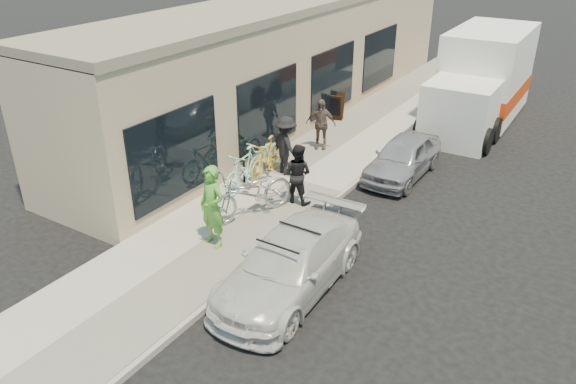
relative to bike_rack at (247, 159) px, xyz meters
The scene contains 17 objects.
ground 3.98m from the bike_rack, 36.97° to the right, with size 120.00×120.00×0.00m, color black.
sidewalk 1.45m from the bike_rack, 29.93° to the left, with size 3.00×34.00×0.15m, color #A29D92.
curb 2.83m from the bike_rack, 13.61° to the left, with size 0.12×34.00×0.13m, color gray.
storefront 6.18m from the bike_rack, 110.57° to the left, with size 3.60×20.00×4.22m.
bike_rack is the anchor object (origin of this frame).
sandwich_board 5.70m from the bike_rack, 92.57° to the left, with size 0.69×0.69×0.94m.
sedan_white 5.12m from the bike_rack, 44.26° to the right, with size 1.84×4.23×1.25m.
sedan_silver 4.45m from the bike_rack, 38.04° to the left, with size 1.36×3.38×1.15m, color #9F9FA5.
moving_truck 9.65m from the bike_rack, 65.67° to the left, with size 2.55×6.53×3.19m.
tandem_bike 2.25m from the bike_rack, 51.29° to the right, with size 0.83×2.38×1.25m, color #BBBBBD.
woman_rider 3.56m from the bike_rack, 65.94° to the right, with size 0.69×0.45×1.88m, color #509E34.
man_standing 2.02m from the bike_rack, 13.90° to the right, with size 0.76×0.59×1.57m, color black.
cruiser_bike_a 0.67m from the bike_rack, 58.45° to the right, with size 0.53×1.86×1.12m, color #9AE6D8.
cruiser_bike_b 0.71m from the bike_rack, 78.94° to the left, with size 0.63×1.82×0.96m, color #9AE6D8.
cruiser_bike_c 0.56m from the bike_rack, 44.92° to the left, with size 0.52×1.83×1.10m, color gold.
bystander_a 1.17m from the bike_rack, 48.09° to the left, with size 1.09×0.62×1.68m, color black.
bystander_b 3.11m from the bike_rack, 77.95° to the left, with size 0.93×0.39×1.60m, color brown.
Camera 1 is at (5.47, -9.11, 6.83)m, focal length 35.00 mm.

